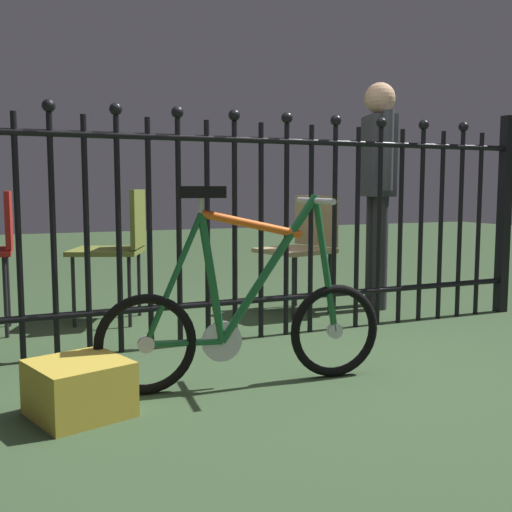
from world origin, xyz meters
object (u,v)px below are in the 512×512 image
at_px(bicycle, 244,318).
at_px(chair_olive, 120,241).
at_px(display_crate, 79,388).
at_px(chair_tan, 303,241).
at_px(person_visitor, 378,175).

distance_m(bicycle, chair_olive, 1.58).
relative_size(bicycle, display_crate, 3.88).
relative_size(chair_tan, person_visitor, 0.51).
height_order(bicycle, display_crate, bicycle).
distance_m(chair_tan, person_visitor, 0.73).
bearing_deg(display_crate, bicycle, 6.17).
distance_m(chair_olive, person_visitor, 1.89).
bearing_deg(bicycle, display_crate, -173.83).
bearing_deg(chair_olive, bicycle, -81.99).
xyz_separation_m(bicycle, chair_olive, (-0.22, 1.55, 0.22)).
height_order(chair_tan, person_visitor, person_visitor).
bearing_deg(bicycle, chair_tan, 52.81).
height_order(person_visitor, display_crate, person_visitor).
bearing_deg(chair_tan, chair_olive, 171.37).
height_order(chair_olive, display_crate, chair_olive).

